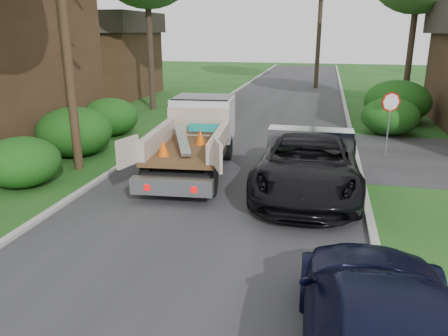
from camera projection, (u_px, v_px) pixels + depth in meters
ground at (184, 251)px, 9.57m from camera, size 120.00×120.00×0.00m
road at (255, 143)px, 18.86m from camera, size 8.00×90.00×0.02m
curb_left at (166, 137)px, 19.72m from camera, size 0.20×90.00×0.12m
curb_right at (354, 147)px, 17.97m from camera, size 0.20×90.00×0.12m
stop_sign at (390, 111)px, 16.29m from camera, size 0.71×0.32×2.48m
utility_pole at (63, 13)px, 13.81m from camera, size 2.42×1.25×10.00m
house_left_far at (100, 53)px, 31.98m from camera, size 7.56×7.56×6.00m
hedge_left_a at (22, 162)px, 13.45m from camera, size 2.34×2.34×1.53m
hedge_left_b at (74, 132)px, 16.72m from camera, size 2.86×2.86×1.87m
hedge_left_c at (110, 117)px, 20.06m from camera, size 2.60×2.60×1.70m
hedge_right_a at (390, 116)px, 20.16m from camera, size 2.60×2.60×1.70m
hedge_right_b at (397, 102)px, 22.73m from camera, size 3.38×3.38×2.21m
flatbed_truck at (198, 131)px, 15.34m from camera, size 3.09×6.33×2.32m
black_pickup at (308, 162)px, 12.97m from camera, size 2.95×6.39×1.77m
navy_suv at (386, 336)px, 5.68m from camera, size 2.47×5.76×1.66m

